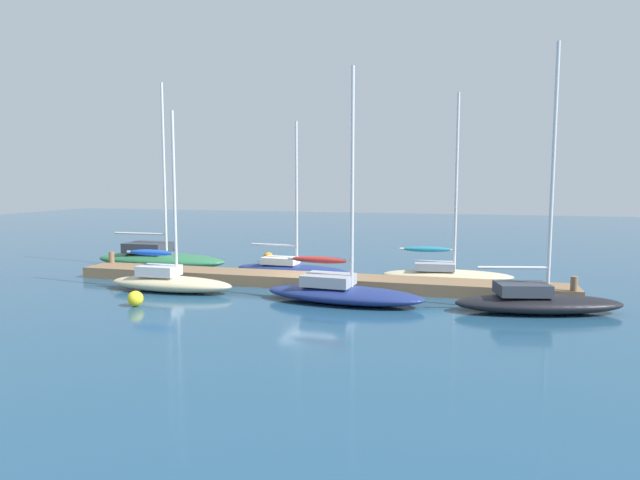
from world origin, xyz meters
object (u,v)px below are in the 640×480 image
sailboat_5 (537,300)px  sailboat_3 (342,291)px  sailboat_2 (290,267)px  mooring_buoy_orange (268,257)px  sailboat_0 (159,258)px  sailboat_4 (445,272)px  mooring_buoy_yellow (135,299)px  sailboat_1 (169,280)px

sailboat_5 → sailboat_3: bearing=169.1°
sailboat_2 → mooring_buoy_orange: bearing=127.4°
sailboat_0 → mooring_buoy_orange: size_ratio=16.94×
sailboat_2 → sailboat_3: sailboat_3 is taller
sailboat_4 → sailboat_3: bearing=-127.8°
sailboat_4 → sailboat_5: sailboat_5 is taller
sailboat_3 → sailboat_2: bearing=130.1°
sailboat_2 → sailboat_3: size_ratio=0.85×
mooring_buoy_yellow → mooring_buoy_orange: bearing=86.2°
sailboat_0 → sailboat_5: 20.66m
sailboat_0 → sailboat_4: bearing=-0.5°
sailboat_2 → sailboat_1: bearing=-121.3°
sailboat_0 → sailboat_2: bearing=-2.5°
sailboat_0 → sailboat_2: sailboat_0 is taller
sailboat_0 → mooring_buoy_yellow: 10.04m
sailboat_1 → sailboat_3: size_ratio=0.85×
sailboat_2 → sailboat_5: size_ratio=0.80×
sailboat_3 → sailboat_4: 7.26m
sailboat_0 → sailboat_1: 7.34m
sailboat_1 → mooring_buoy_orange: size_ratio=13.08×
sailboat_2 → sailboat_0: bearing=-179.4°
sailboat_2 → mooring_buoy_orange: size_ratio=13.08×
sailboat_4 → sailboat_5: size_ratio=0.92×
sailboat_1 → sailboat_2: bearing=55.1°
sailboat_3 → sailboat_0: bearing=157.8°
sailboat_4 → mooring_buoy_yellow: size_ratio=14.79×
sailboat_1 → sailboat_2: size_ratio=1.00×
sailboat_1 → sailboat_3: 8.06m
sailboat_5 → mooring_buoy_yellow: 15.66m
sailboat_0 → mooring_buoy_yellow: (4.47, -8.99, -0.26)m
sailboat_4 → sailboat_5: bearing=-63.3°
sailboat_0 → sailboat_3: bearing=-27.1°
sailboat_1 → mooring_buoy_yellow: 3.00m
sailboat_5 → mooring_buoy_orange: 17.38m
sailboat_5 → sailboat_1: bearing=167.0°
sailboat_0 → sailboat_5: (19.81, -5.86, -0.07)m
mooring_buoy_orange → mooring_buoy_yellow: bearing=-93.8°
mooring_buoy_orange → sailboat_2: bearing=-55.4°
sailboat_2 → mooring_buoy_yellow: (-3.60, -8.69, -0.11)m
sailboat_2 → mooring_buoy_yellow: size_ratio=12.90×
sailboat_4 → sailboat_2: bearing=176.1°
sailboat_2 → sailboat_5: 12.99m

